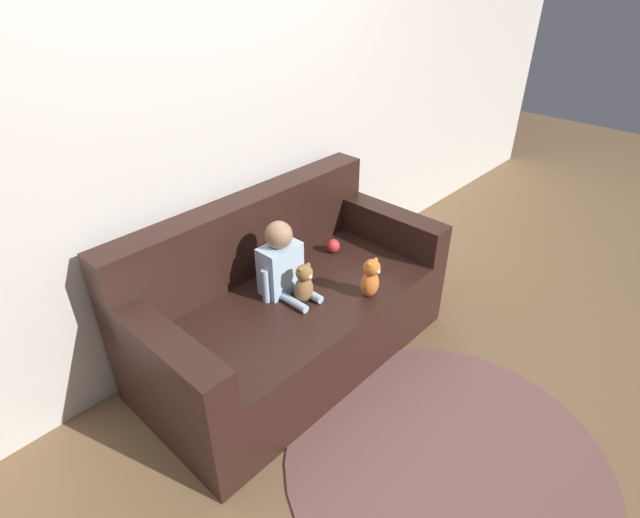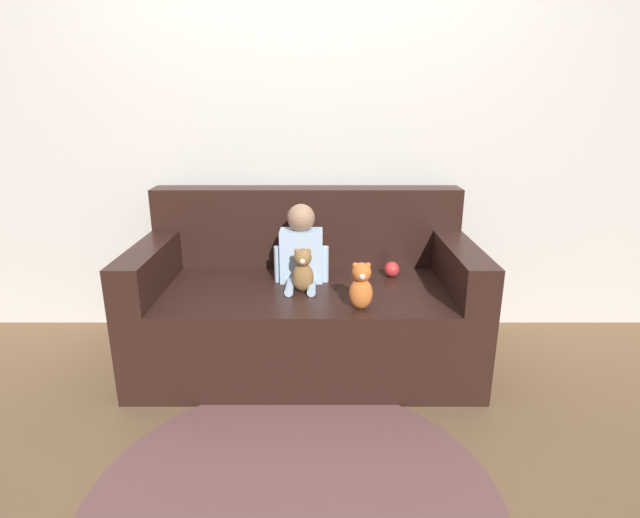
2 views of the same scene
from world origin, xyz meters
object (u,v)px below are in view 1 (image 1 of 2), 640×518
object	(u,v)px
person_baby	(281,262)
couch	(286,307)
plush_toy_side	(371,278)
toy_ball	(333,246)
teddy_bear_brown	(304,283)

from	to	relation	value
person_baby	couch	bearing A→B (deg)	-0.08
person_baby	plush_toy_side	size ratio (longest dim) A/B	1.83
couch	toy_ball	distance (m)	0.51
teddy_bear_brown	plush_toy_side	xyz separation A→B (m)	(0.28, -0.23, 0.00)
plush_toy_side	toy_ball	size ratio (longest dim) A/B	2.70
couch	person_baby	size ratio (longest dim) A/B	4.20
toy_ball	couch	bearing A→B (deg)	-171.65
person_baby	toy_ball	xyz separation A→B (m)	(0.50, 0.07, -0.14)
plush_toy_side	couch	bearing A→B (deg)	124.94
couch	toy_ball	size ratio (longest dim) A/B	20.78
teddy_bear_brown	toy_ball	size ratio (longest dim) A/B	2.69
plush_toy_side	toy_ball	bearing A→B (deg)	65.35
couch	teddy_bear_brown	bearing A→B (deg)	-94.04
plush_toy_side	teddy_bear_brown	bearing A→B (deg)	140.95
teddy_bear_brown	toy_ball	bearing A→B (deg)	24.99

